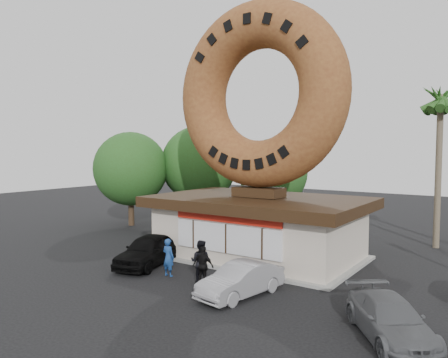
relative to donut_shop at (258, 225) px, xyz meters
name	(u,v)px	position (x,y,z in m)	size (l,w,h in m)	color
ground	(188,286)	(0.00, -5.98, -1.77)	(90.00, 90.00, 0.00)	black
donut_shop	(258,225)	(0.00, 0.00, 0.00)	(11.20, 7.20, 3.80)	beige
giant_donut	(259,95)	(0.00, 0.02, 6.93)	(9.79, 9.79, 2.50)	#925A2A
tree_west	(199,164)	(-9.50, 7.02, 2.87)	(6.00, 6.00, 7.65)	#473321
tree_mid	(273,173)	(-4.00, 9.02, 2.25)	(5.20, 5.20, 6.63)	#473321
tree_far	(131,169)	(-13.00, 3.02, 2.56)	(5.60, 5.60, 7.14)	#473321
palm_near	(441,105)	(7.50, 8.02, 6.65)	(2.60, 2.60, 9.75)	#726651
street_lamp	(305,167)	(-1.86, 10.02, 2.72)	(2.11, 0.20, 8.00)	#59595E
person_left	(168,257)	(-1.65, -5.36, -0.89)	(0.64, 0.42, 1.75)	navy
person_center	(201,262)	(0.20, -5.34, -0.82)	(0.92, 0.72, 1.90)	black
person_right	(203,266)	(0.51, -5.53, -0.91)	(1.00, 0.42, 1.71)	black
car_black	(148,250)	(-3.74, -4.58, -1.00)	(1.82, 4.51, 1.54)	black
car_silver	(241,280)	(2.57, -5.78, -1.11)	(1.39, 3.99, 1.32)	#9A999E
car_grey	(390,319)	(8.46, -6.45, -1.14)	(1.76, 4.33, 1.26)	slate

